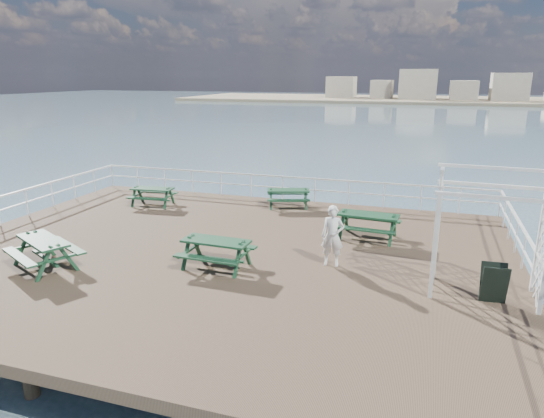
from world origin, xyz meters
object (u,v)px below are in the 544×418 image
Objects in this scene: picnic_table_c at (368,221)px; trellis_arbor at (488,240)px; picnic_table_a at (152,193)px; picnic_table_d at (44,247)px; person at (333,236)px; picnic_table_e at (216,247)px; picnic_table_b at (288,194)px.

trellis_arbor reaches higher than picnic_table_c.
picnic_table_d is at bearing -89.69° from picnic_table_a.
person is (7.84, 2.74, 0.27)m from picnic_table_d.
picnic_table_e is (4.70, 1.55, -0.02)m from picnic_table_d.
picnic_table_b is 1.17× the size of person.
picnic_table_e is at bearing 45.33° from picnic_table_d.
picnic_table_a is at bearing 161.02° from trellis_arbor.
picnic_table_a is 0.57× the size of trellis_arbor.
trellis_arbor reaches higher than picnic_table_a.
person is at bearing 23.06° from picnic_table_e.
picnic_table_a is at bearing 149.22° from person.
picnic_table_c is at bearing -15.22° from picnic_table_a.
picnic_table_a is 1.06× the size of person.
person is at bearing 46.36° from picnic_table_d.
picnic_table_a is 7.10m from picnic_table_d.
picnic_table_c is at bearing 59.89° from picnic_table_d.
picnic_table_a is 0.89× the size of picnic_table_c.
picnic_table_b is (5.57, 1.52, -0.00)m from picnic_table_a.
picnic_table_c is 1.18× the size of person.
trellis_arbor is (11.85, 1.96, 0.84)m from picnic_table_d.
picnic_table_d reaches higher than picnic_table_e.
picnic_table_c is (3.70, -3.08, 0.08)m from picnic_table_b.
picnic_table_d reaches higher than picnic_table_c.
picnic_table_e is 1.12× the size of person.
trellis_arbor is 4.13m from person.
picnic_table_d is 12.04m from trellis_arbor.
picnic_table_d is at bearing -164.82° from person.
picnic_table_b is 4.81m from picnic_table_c.
trellis_arbor reaches higher than picnic_table_d.
picnic_table_a is 13.62m from trellis_arbor.
picnic_table_d is 0.77× the size of trellis_arbor.
picnic_table_c is 0.64× the size of trellis_arbor.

